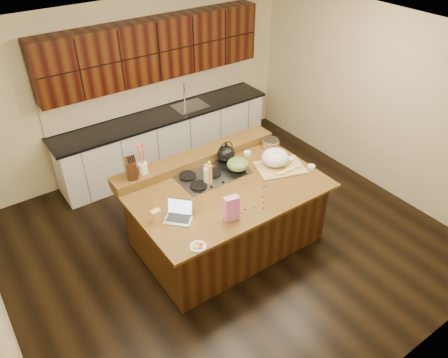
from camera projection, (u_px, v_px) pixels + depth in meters
room at (226, 157)px, 5.20m from camera, size 5.52×5.02×2.72m
island at (226, 214)px, 5.71m from camera, size 2.40×1.60×0.92m
back_ledge at (196, 158)px, 5.88m from camera, size 2.40×0.30×0.12m
cooktop at (213, 174)px, 5.64m from camera, size 0.92×0.52×0.05m
back_counter at (162, 110)px, 7.04m from camera, size 3.70×0.66×2.40m
kettle at (226, 154)px, 5.79m from camera, size 0.31×0.31×0.22m
green_bowl at (238, 164)px, 5.63m from camera, size 0.36×0.36×0.16m
laptop at (179, 213)px, 4.92m from camera, size 0.38×0.39×0.21m
oil_bottle at (210, 174)px, 5.42m from camera, size 0.09×0.09×0.27m
vinegar_bottle at (206, 176)px, 5.40m from camera, size 0.08×0.08×0.25m
wooden_tray at (276, 160)px, 5.74m from camera, size 0.72×0.62×0.25m
ramekin_a at (311, 167)px, 5.76m from camera, size 0.12×0.12×0.04m
ramekin_b at (290, 160)px, 5.90m from camera, size 0.11×0.11×0.04m
ramekin_c at (248, 153)px, 6.04m from camera, size 0.12×0.12×0.04m
strainer_bowl at (271, 143)px, 6.22m from camera, size 0.30×0.30×0.09m
kitchen_timer at (266, 186)px, 5.40m from camera, size 0.11×0.11×0.07m
pink_bag at (232, 209)px, 4.84m from camera, size 0.18×0.12×0.31m
candy_plate at (198, 246)px, 4.56m from camera, size 0.23×0.23×0.01m
package_box at (156, 216)px, 4.86m from camera, size 0.12×0.09×0.15m
utensil_crock at (143, 168)px, 5.44m from camera, size 0.14×0.14×0.14m
knife_block at (131, 168)px, 5.34m from camera, size 0.17×0.23×0.24m
gumdrop_0 at (245, 209)px, 5.06m from camera, size 0.02×0.02×0.02m
gumdrop_1 at (253, 205)px, 5.13m from camera, size 0.02×0.02×0.02m
gumdrop_2 at (264, 202)px, 5.16m from camera, size 0.02×0.02×0.02m
gumdrop_3 at (238, 216)px, 4.96m from camera, size 0.02×0.02×0.02m
gumdrop_4 at (235, 211)px, 5.03m from camera, size 0.02×0.02×0.02m
gumdrop_5 at (239, 219)px, 4.91m from camera, size 0.02×0.02×0.02m
gumdrop_6 at (242, 212)px, 5.01m from camera, size 0.02×0.02×0.02m
gumdrop_7 at (255, 207)px, 5.09m from camera, size 0.02×0.02×0.02m
gumdrop_8 at (263, 196)px, 5.26m from camera, size 0.02×0.02×0.02m
gumdrop_9 at (237, 213)px, 5.00m from camera, size 0.02×0.02×0.02m
gumdrop_10 at (263, 208)px, 5.08m from camera, size 0.02×0.02×0.02m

